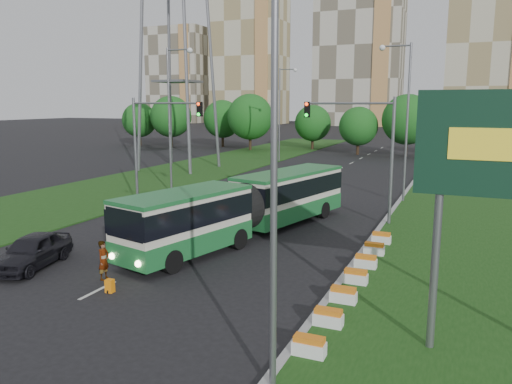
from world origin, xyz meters
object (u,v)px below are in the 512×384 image
at_px(articulated_bus, 245,206).
at_px(shopping_trolley, 110,286).
at_px(traffic_mast_left, 153,135).
at_px(car_left_near, 32,251).
at_px(car_left_far, 208,196).
at_px(pedestrian, 104,260).
at_px(traffic_mast_median, 366,140).

bearing_deg(articulated_bus, shopping_trolley, -83.89).
distance_m(traffic_mast_left, articulated_bus, 11.12).
xyz_separation_m(car_left_near, car_left_far, (0.60, 16.12, -0.12)).
bearing_deg(pedestrian, car_left_near, 86.50).
bearing_deg(shopping_trolley, articulated_bus, 77.34).
bearing_deg(car_left_far, shopping_trolley, -69.94).
bearing_deg(car_left_near, pedestrian, -12.82).
xyz_separation_m(traffic_mast_median, car_left_far, (-11.99, 1.27, -4.68)).
distance_m(traffic_mast_median, traffic_mast_left, 15.19).
distance_m(car_left_near, shopping_trolley, 5.56).
xyz_separation_m(pedestrian, shopping_trolley, (1.22, -1.14, -0.60)).
distance_m(pedestrian, shopping_trolley, 1.78).
bearing_deg(car_left_far, traffic_mast_left, -139.85).
height_order(traffic_mast_median, traffic_mast_left, same).
relative_size(car_left_near, shopping_trolley, 8.46).
bearing_deg(car_left_far, articulated_bus, -43.60).
bearing_deg(car_left_near, traffic_mast_left, 87.54).
bearing_deg(shopping_trolley, traffic_mast_median, 61.13).
height_order(traffic_mast_left, pedestrian, traffic_mast_left).
distance_m(traffic_mast_median, car_left_near, 19.99).
bearing_deg(traffic_mast_median, shopping_trolley, -114.17).
bearing_deg(car_left_far, car_left_near, -87.69).
bearing_deg(traffic_mast_left, articulated_bus, -26.45).
relative_size(car_left_far, pedestrian, 2.34).
bearing_deg(shopping_trolley, traffic_mast_left, 113.37).
relative_size(traffic_mast_left, shopping_trolley, 14.58).
bearing_deg(shopping_trolley, car_left_far, 100.92).
distance_m(articulated_bus, shopping_trolley, 10.50).
height_order(traffic_mast_left, shopping_trolley, traffic_mast_left).
bearing_deg(traffic_mast_left, car_left_near, -79.50).
bearing_deg(traffic_mast_left, pedestrian, -63.94).
xyz_separation_m(traffic_mast_left, articulated_bus, (9.43, -4.69, -3.58)).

